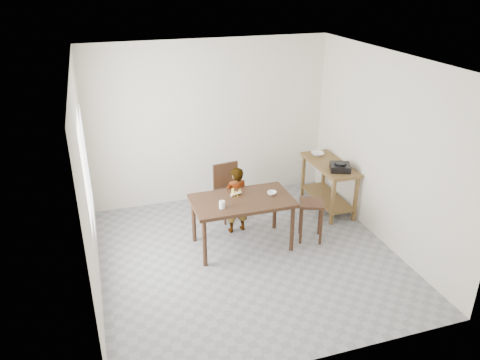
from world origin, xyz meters
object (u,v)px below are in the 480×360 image
object	(u,v)px
prep_counter	(328,186)
dining_chair	(231,193)
stool	(311,220)
child	(236,200)
dining_table	(242,223)

from	to	relation	value
prep_counter	dining_chair	xyz separation A→B (m)	(-1.63, 0.16, 0.04)
dining_chair	stool	world-z (taller)	dining_chair
child	stool	xyz separation A→B (m)	(0.97, -0.56, -0.22)
dining_table	child	distance (m)	0.46
dining_table	child	xyz separation A→B (m)	(0.04, 0.43, 0.15)
prep_counter	stool	xyz separation A→B (m)	(-0.70, -0.83, -0.10)
child	dining_chair	xyz separation A→B (m)	(0.05, 0.43, -0.09)
dining_table	dining_chair	world-z (taller)	dining_chair
dining_chair	dining_table	bearing A→B (deg)	-104.44
child	stool	distance (m)	1.14
dining_table	child	world-z (taller)	child
dining_table	child	bearing A→B (deg)	84.33
dining_table	prep_counter	bearing A→B (deg)	22.15
dining_table	stool	world-z (taller)	dining_table
dining_chair	stool	size ratio (longest dim) A/B	1.43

